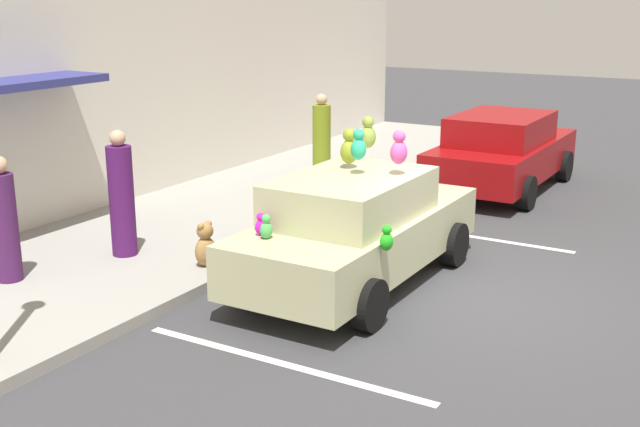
{
  "coord_description": "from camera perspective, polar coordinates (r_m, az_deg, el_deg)",
  "views": [
    {
      "loc": [
        -9.36,
        -3.33,
        3.84
      ],
      "look_at": [
        -0.18,
        2.07,
        0.9
      ],
      "focal_mm": 45.0,
      "sensor_mm": 36.0,
      "label": 1
    }
  ],
  "objects": [
    {
      "name": "pedestrian_near_shopfront",
      "position": [
        15.87,
        0.11,
        5.05
      ],
      "size": [
        0.36,
        0.36,
        1.79
      ],
      "color": "olive",
      "rests_on": "sidewalk"
    },
    {
      "name": "parking_stripe_rear",
      "position": [
        8.75,
        -2.72,
        -10.6
      ],
      "size": [
        0.12,
        3.6,
        0.01
      ],
      "primitive_type": "cube",
      "color": "silver",
      "rests_on": "ground"
    },
    {
      "name": "plush_covered_car",
      "position": [
        10.76,
        2.61,
        -0.97
      ],
      "size": [
        4.37,
        1.99,
        2.15
      ],
      "color": "#B6B588",
      "rests_on": "ground"
    },
    {
      "name": "pedestrian_walking_past",
      "position": [
        11.84,
        -13.93,
        1.09
      ],
      "size": [
        0.36,
        0.36,
        1.83
      ],
      "color": "#461553",
      "rests_on": "sidewalk"
    },
    {
      "name": "sidewalk",
      "position": [
        13.09,
        -10.75,
        -1.57
      ],
      "size": [
        24.0,
        4.0,
        0.15
      ],
      "primitive_type": "cube",
      "color": "gray",
      "rests_on": "ground"
    },
    {
      "name": "teddy_bear_on_sidewalk",
      "position": [
        11.27,
        -8.15,
        -2.26
      ],
      "size": [
        0.33,
        0.28,
        0.64
      ],
      "color": "#9E723D",
      "rests_on": "sidewalk"
    },
    {
      "name": "storefront_building",
      "position": [
        14.05,
        -18.23,
        12.04
      ],
      "size": [
        24.0,
        1.25,
        6.4
      ],
      "color": "beige",
      "rests_on": "ground"
    },
    {
      "name": "pedestrian_by_lamp",
      "position": [
        11.25,
        -21.53,
        -0.65
      ],
      "size": [
        0.34,
        0.34,
        1.68
      ],
      "color": "#431B4B",
      "rests_on": "sidewalk"
    },
    {
      "name": "parking_stripe_front",
      "position": [
        13.35,
        10.18,
        -1.53
      ],
      "size": [
        0.12,
        3.6,
        0.01
      ],
      "primitive_type": "cube",
      "color": "silver",
      "rests_on": "ground"
    },
    {
      "name": "ground_plane",
      "position": [
        10.66,
        10.16,
        -5.96
      ],
      "size": [
        60.0,
        60.0,
        0.0
      ],
      "primitive_type": "plane",
      "color": "#38383A"
    },
    {
      "name": "parked_sedan_behind",
      "position": [
        16.45,
        12.82,
        4.36
      ],
      "size": [
        4.39,
        2.05,
        1.54
      ],
      "color": "maroon",
      "rests_on": "ground"
    }
  ]
}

